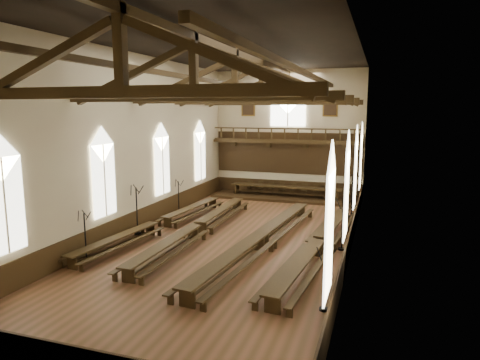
# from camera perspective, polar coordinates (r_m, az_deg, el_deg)

# --- Properties ---
(ground) EXTENTS (26.00, 26.00, 0.00)m
(ground) POSITION_cam_1_polar(r_m,az_deg,el_deg) (23.10, -0.63, -8.02)
(ground) COLOR brown
(ground) RESTS_ON ground
(room_walls) EXTENTS (26.00, 26.00, 26.00)m
(room_walls) POSITION_cam_1_polar(r_m,az_deg,el_deg) (22.04, -0.66, 8.22)
(room_walls) COLOR beige
(room_walls) RESTS_ON ground
(wainscot_band) EXTENTS (12.00, 26.00, 1.20)m
(wainscot_band) POSITION_cam_1_polar(r_m,az_deg,el_deg) (22.92, -0.64, -6.59)
(wainscot_band) COLOR #372510
(wainscot_band) RESTS_ON ground
(side_windows) EXTENTS (11.85, 19.80, 4.50)m
(side_windows) POSITION_cam_1_polar(r_m,az_deg,el_deg) (22.27, -0.65, 1.20)
(side_windows) COLOR white
(side_windows) RESTS_ON room_walls
(end_window) EXTENTS (2.80, 0.12, 3.80)m
(end_window) POSITION_cam_1_polar(r_m,az_deg,el_deg) (34.50, 6.42, 9.84)
(end_window) COLOR white
(end_window) RESTS_ON room_walls
(minstrels_gallery) EXTENTS (11.80, 1.24, 3.70)m
(minstrels_gallery) POSITION_cam_1_polar(r_m,az_deg,el_deg) (34.39, 6.24, 4.31)
(minstrels_gallery) COLOR #352511
(minstrels_gallery) RESTS_ON room_walls
(portraits) EXTENTS (7.75, 0.09, 1.45)m
(portraits) POSITION_cam_1_polar(r_m,az_deg,el_deg) (34.49, 6.42, 9.64)
(portraits) COLOR brown
(portraits) RESTS_ON room_walls
(roof_trusses) EXTENTS (11.70, 25.70, 2.80)m
(roof_trusses) POSITION_cam_1_polar(r_m,az_deg,el_deg) (22.08, -0.67, 12.78)
(roof_trusses) COLOR #352511
(roof_trusses) RESTS_ON room_walls
(refectory_row_a) EXTENTS (2.02, 13.86, 0.68)m
(refectory_row_a) POSITION_cam_1_polar(r_m,az_deg,el_deg) (25.06, -10.65, -5.61)
(refectory_row_a) COLOR #352511
(refectory_row_a) RESTS_ON ground
(refectory_row_b) EXTENTS (1.50, 14.32, 0.74)m
(refectory_row_b) POSITION_cam_1_polar(r_m,az_deg,el_deg) (23.77, -5.71, -6.20)
(refectory_row_b) COLOR #352511
(refectory_row_b) RESTS_ON ground
(refectory_row_c) EXTENTS (2.37, 15.05, 0.81)m
(refectory_row_c) POSITION_cam_1_polar(r_m,az_deg,el_deg) (21.61, 2.82, -7.63)
(refectory_row_c) COLOR #352511
(refectory_row_c) RESTS_ON ground
(refectory_row_d) EXTENTS (2.16, 14.53, 0.75)m
(refectory_row_d) POSITION_cam_1_polar(r_m,az_deg,el_deg) (21.34, 10.59, -8.11)
(refectory_row_d) COLOR #352511
(refectory_row_d) RESTS_ON ground
(dais) EXTENTS (11.40, 2.95, 0.20)m
(dais) POSITION_cam_1_polar(r_m,az_deg,el_deg) (33.68, 6.03, -2.34)
(dais) COLOR #372510
(dais) RESTS_ON ground
(high_table) EXTENTS (8.74, 1.27, 0.82)m
(high_table) POSITION_cam_1_polar(r_m,az_deg,el_deg) (33.53, 6.05, -1.02)
(high_table) COLOR #352511
(high_table) RESTS_ON dais
(high_chairs) EXTENTS (6.71, 0.42, 0.93)m
(high_chairs) POSITION_cam_1_polar(r_m,az_deg,el_deg) (34.37, 6.35, -1.08)
(high_chairs) COLOR #352511
(high_chairs) RESTS_ON dais
(candelabrum_left_near) EXTENTS (0.64, 0.73, 2.37)m
(candelabrum_left_near) POSITION_cam_1_polar(r_m,az_deg,el_deg) (21.16, -19.87, -8.19)
(candelabrum_left_near) COLOR black
(candelabrum_left_near) RESTS_ON ground
(candelabrum_left_mid) EXTENTS (0.75, 0.87, 2.81)m
(candelabrum_left_mid) POSITION_cam_1_polar(r_m,az_deg,el_deg) (24.59, -13.55, -5.13)
(candelabrum_left_mid) COLOR black
(candelabrum_left_mid) RESTS_ON ground
(candelabrum_left_far) EXTENTS (0.65, 0.71, 2.31)m
(candelabrum_left_far) POSITION_cam_1_polar(r_m,az_deg,el_deg) (29.01, -8.16, -3.07)
(candelabrum_left_far) COLOR black
(candelabrum_left_far) RESTS_ON ground
(candelabrum_right_near) EXTENTS (0.69, 0.67, 2.30)m
(candelabrum_right_near) POSITION_cam_1_polar(r_m,az_deg,el_deg) (15.53, 11.16, -14.37)
(candelabrum_right_near) COLOR black
(candelabrum_right_near) RESTS_ON ground
(candelabrum_right_mid) EXTENTS (0.79, 0.77, 2.64)m
(candelabrum_right_mid) POSITION_cam_1_polar(r_m,az_deg,el_deg) (21.91, 13.46, -7.07)
(candelabrum_right_mid) COLOR black
(candelabrum_right_mid) RESTS_ON ground
(candelabrum_right_far) EXTENTS (0.85, 0.81, 2.82)m
(candelabrum_right_far) POSITION_cam_1_polar(r_m,az_deg,el_deg) (28.50, 14.66, -3.19)
(candelabrum_right_far) COLOR black
(candelabrum_right_far) RESTS_ON ground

